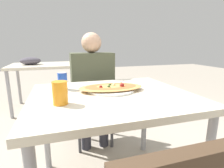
{
  "coord_description": "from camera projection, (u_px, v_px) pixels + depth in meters",
  "views": [
    {
      "loc": [
        -0.33,
        -1.08,
        1.08
      ],
      "look_at": [
        0.01,
        0.02,
        0.82
      ],
      "focal_mm": 28.0,
      "sensor_mm": 36.0,
      "label": 1
    }
  ],
  "objects": [
    {
      "name": "chair_far_seated",
      "position": [
        91.0,
        97.0,
        1.95
      ],
      "size": [
        0.4,
        0.4,
        0.92
      ],
      "rotation": [
        0.0,
        0.0,
        3.14
      ],
      "color": "#3F2D1E",
      "rests_on": "ground_plane"
    },
    {
      "name": "soda_can",
      "position": [
        63.0,
        81.0,
        1.27
      ],
      "size": [
        0.07,
        0.07,
        0.12
      ],
      "color": "#1E47B2",
      "rests_on": "dining_table"
    },
    {
      "name": "person_seated",
      "position": [
        92.0,
        82.0,
        1.8
      ],
      "size": [
        0.43,
        0.24,
        1.19
      ],
      "rotation": [
        0.0,
        0.0,
        3.14
      ],
      "color": "#2D2D38",
      "rests_on": "ground_plane"
    },
    {
      "name": "pizza_main",
      "position": [
        111.0,
        88.0,
        1.25
      ],
      "size": [
        0.47,
        0.34,
        0.06
      ],
      "color": "white",
      "rests_on": "dining_table"
    },
    {
      "name": "drink_glass",
      "position": [
        60.0,
        93.0,
        0.95
      ],
      "size": [
        0.08,
        0.08,
        0.13
      ],
      "color": "orange",
      "rests_on": "dining_table"
    },
    {
      "name": "background_table",
      "position": [
        43.0,
        68.0,
        2.92
      ],
      "size": [
        1.1,
        0.8,
        0.88
      ],
      "color": "beige",
      "rests_on": "ground_plane"
    },
    {
      "name": "dining_table",
      "position": [
        112.0,
        105.0,
        1.19
      ],
      "size": [
        1.04,
        0.89,
        0.76
      ],
      "color": "beige",
      "rests_on": "ground_plane"
    }
  ]
}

